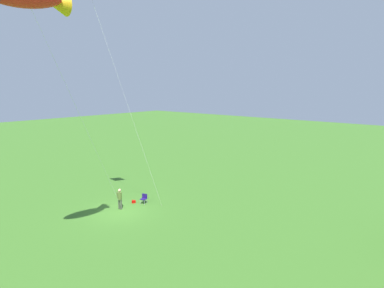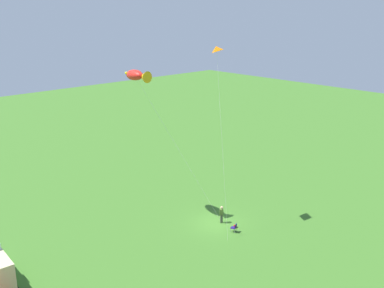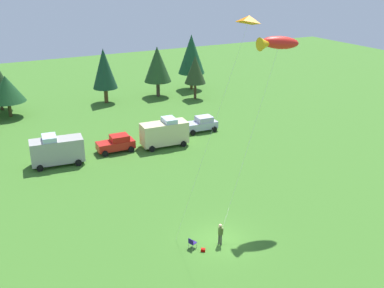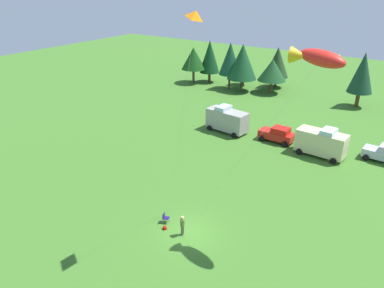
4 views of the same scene
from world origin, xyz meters
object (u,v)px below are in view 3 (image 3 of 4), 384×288
(car_silver_compact, at_px, (201,124))
(kite_large_fish, at_px, (277,43))
(folding_chair, at_px, (192,242))
(van_motorhome_grey, at_px, (57,150))
(backpack_on_grass, at_px, (203,250))
(car_red_sedan, at_px, (116,143))
(person_kite_flyer, at_px, (220,232))
(kite_delta_orange, at_px, (249,20))
(van_camper_beige, at_px, (165,133))

(car_silver_compact, relative_size, kite_large_fish, 0.29)
(folding_chair, height_order, van_motorhome_grey, van_motorhome_grey)
(kite_large_fish, bearing_deg, car_silver_compact, 79.51)
(backpack_on_grass, bearing_deg, car_red_sedan, 88.44)
(folding_chair, xyz_separation_m, van_motorhome_grey, (-5.59, 20.13, 1.16))
(person_kite_flyer, distance_m, kite_delta_orange, 15.55)
(van_camper_beige, bearing_deg, kite_delta_orange, -94.62)
(backpack_on_grass, relative_size, van_camper_beige, 0.06)
(folding_chair, bearing_deg, car_red_sedan, 66.96)
(kite_large_fish, bearing_deg, backpack_on_grass, -153.75)
(van_motorhome_grey, distance_m, car_red_sedan, 6.78)
(van_motorhome_grey, height_order, van_camper_beige, same)
(backpack_on_grass, bearing_deg, kite_large_fish, 26.25)
(backpack_on_grass, relative_size, kite_large_fish, 0.02)
(car_red_sedan, height_order, car_silver_compact, same)
(car_red_sedan, bearing_deg, kite_delta_orange, -81.73)
(car_silver_compact, bearing_deg, car_red_sedan, -169.71)
(backpack_on_grass, bearing_deg, car_silver_compact, 61.73)
(van_camper_beige, distance_m, kite_delta_orange, 25.64)
(car_silver_compact, bearing_deg, kite_large_fish, -97.56)
(person_kite_flyer, xyz_separation_m, folding_chair, (-2.14, 0.52, -0.53))
(person_kite_flyer, relative_size, car_red_sedan, 0.41)
(folding_chair, distance_m, kite_delta_orange, 16.43)
(van_motorhome_grey, bearing_deg, kite_delta_orange, 120.03)
(person_kite_flyer, xyz_separation_m, kite_large_fish, (7.33, 4.18, 12.97))
(person_kite_flyer, height_order, car_red_sedan, car_red_sedan)
(backpack_on_grass, distance_m, van_camper_beige, 21.48)
(kite_large_fish, bearing_deg, van_camper_beige, 99.82)
(car_red_sedan, height_order, kite_large_fish, kite_large_fish)
(van_motorhome_grey, relative_size, car_red_sedan, 1.32)
(folding_chair, distance_m, car_red_sedan, 20.78)
(kite_delta_orange, bearing_deg, backpack_on_grass, 177.22)
(backpack_on_grass, relative_size, car_red_sedan, 0.08)
(folding_chair, xyz_separation_m, car_silver_compact, (12.91, 22.27, 0.46))
(car_silver_compact, bearing_deg, backpack_on_grass, -115.33)
(folding_chair, xyz_separation_m, backpack_on_grass, (0.53, -0.75, -0.38))
(folding_chair, height_order, van_camper_beige, van_camper_beige)
(car_red_sedan, xyz_separation_m, car_silver_compact, (11.79, 1.52, 0.00))
(folding_chair, relative_size, backpack_on_grass, 2.56)
(van_camper_beige, bearing_deg, person_kite_flyer, -98.74)
(car_red_sedan, bearing_deg, person_kite_flyer, -85.51)
(folding_chair, bearing_deg, backpack_on_grass, -74.41)
(kite_delta_orange, bearing_deg, folding_chair, 165.97)
(car_silver_compact, relative_size, kite_delta_orange, 0.25)
(car_red_sedan, relative_size, kite_delta_orange, 0.25)
(person_kite_flyer, distance_m, backpack_on_grass, 1.86)
(car_silver_compact, bearing_deg, van_camper_beige, -155.31)
(person_kite_flyer, relative_size, car_silver_compact, 0.41)
(van_motorhome_grey, bearing_deg, car_red_sedan, -168.35)
(folding_chair, bearing_deg, kite_large_fish, 1.17)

